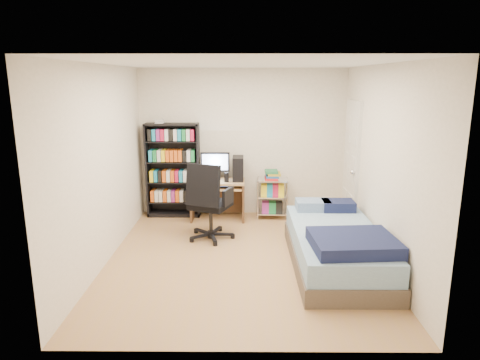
{
  "coord_description": "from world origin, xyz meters",
  "views": [
    {
      "loc": [
        0.02,
        -5.28,
        2.32
      ],
      "look_at": [
        -0.03,
        0.4,
        0.97
      ],
      "focal_mm": 32.0,
      "sensor_mm": 36.0,
      "label": 1
    }
  ],
  "objects_px": {
    "media_shelf": "(173,169)",
    "computer_desk": "(223,183)",
    "office_chair": "(209,215)",
    "bed": "(337,246)"
  },
  "relations": [
    {
      "from": "computer_desk",
      "to": "bed",
      "type": "bearing_deg",
      "value": -51.76
    },
    {
      "from": "media_shelf",
      "to": "office_chair",
      "type": "bearing_deg",
      "value": -58.42
    },
    {
      "from": "office_chair",
      "to": "bed",
      "type": "distance_m",
      "value": 1.92
    },
    {
      "from": "media_shelf",
      "to": "office_chair",
      "type": "relative_size",
      "value": 1.43
    },
    {
      "from": "media_shelf",
      "to": "computer_desk",
      "type": "distance_m",
      "value": 0.9
    },
    {
      "from": "media_shelf",
      "to": "bed",
      "type": "relative_size",
      "value": 0.77
    },
    {
      "from": "media_shelf",
      "to": "office_chair",
      "type": "xyz_separation_m",
      "value": [
        0.7,
        -1.14,
        -0.45
      ]
    },
    {
      "from": "bed",
      "to": "media_shelf",
      "type": "bearing_deg",
      "value": 138.84
    },
    {
      "from": "media_shelf",
      "to": "office_chair",
      "type": "height_order",
      "value": "media_shelf"
    },
    {
      "from": "computer_desk",
      "to": "bed",
      "type": "height_order",
      "value": "computer_desk"
    }
  ]
}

